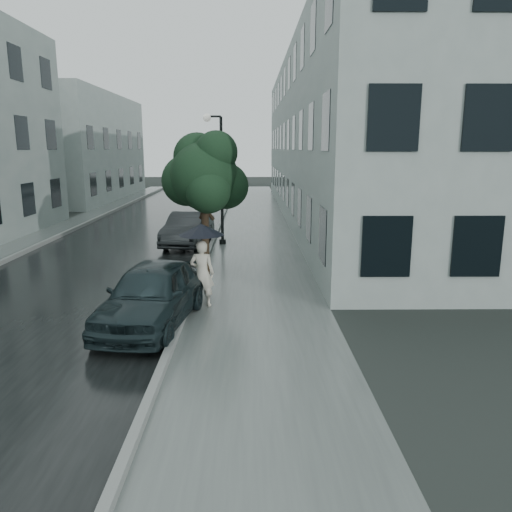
{
  "coord_description": "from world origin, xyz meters",
  "views": [
    {
      "loc": [
        0.02,
        -10.29,
        3.92
      ],
      "look_at": [
        0.15,
        1.82,
        1.3
      ],
      "focal_mm": 35.0,
      "sensor_mm": 36.0,
      "label": 1
    }
  ],
  "objects_px": {
    "street_tree": "(204,175)",
    "lamp_post": "(218,171)",
    "pedestrian": "(202,273)",
    "car_near": "(152,294)",
    "car_far": "(188,228)"
  },
  "relations": [
    {
      "from": "car_near",
      "to": "street_tree",
      "type": "bearing_deg",
      "value": 87.79
    },
    {
      "from": "street_tree",
      "to": "pedestrian",
      "type": "bearing_deg",
      "value": -86.71
    },
    {
      "from": "pedestrian",
      "to": "lamp_post",
      "type": "relative_size",
      "value": 0.32
    },
    {
      "from": "lamp_post",
      "to": "car_near",
      "type": "relative_size",
      "value": 1.26
    },
    {
      "from": "street_tree",
      "to": "lamp_post",
      "type": "xyz_separation_m",
      "value": [
        0.08,
        5.15,
        -0.12
      ]
    },
    {
      "from": "car_far",
      "to": "pedestrian",
      "type": "bearing_deg",
      "value": -73.49
    },
    {
      "from": "car_near",
      "to": "lamp_post",
      "type": "bearing_deg",
      "value": 92.65
    },
    {
      "from": "street_tree",
      "to": "car_far",
      "type": "bearing_deg",
      "value": 103.18
    },
    {
      "from": "street_tree",
      "to": "car_far",
      "type": "relative_size",
      "value": 1.09
    },
    {
      "from": "pedestrian",
      "to": "street_tree",
      "type": "xyz_separation_m",
      "value": [
        -0.18,
        3.2,
        2.27
      ]
    },
    {
      "from": "pedestrian",
      "to": "street_tree",
      "type": "relative_size",
      "value": 0.38
    },
    {
      "from": "car_near",
      "to": "car_far",
      "type": "distance_m",
      "value": 9.61
    },
    {
      "from": "pedestrian",
      "to": "car_near",
      "type": "height_order",
      "value": "pedestrian"
    },
    {
      "from": "car_near",
      "to": "car_far",
      "type": "relative_size",
      "value": 1.03
    },
    {
      "from": "pedestrian",
      "to": "street_tree",
      "type": "distance_m",
      "value": 3.93
    }
  ]
}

